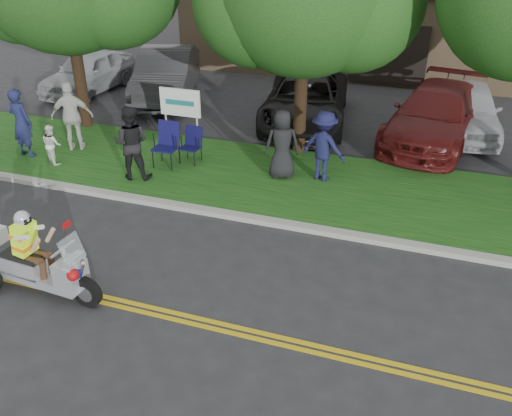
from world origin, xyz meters
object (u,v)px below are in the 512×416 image
(trike_scooter, at_px, (34,264))
(parked_car_left, at_px, (166,75))
(spectator_adult_left, at_px, (21,123))
(parked_car_far_right, at_px, (467,109))
(spectator_adult_mid, at_px, (131,143))
(parked_car_mid, at_px, (305,101))
(parked_car_far_left, at_px, (88,72))
(parked_car_right, at_px, (436,115))
(lawn_chair_a, at_px, (167,141))
(lawn_chair_b, at_px, (192,142))
(spectator_adult_right, at_px, (72,116))

(trike_scooter, bearing_deg, parked_car_left, 109.60)
(trike_scooter, xyz_separation_m, spectator_adult_left, (-4.32, 5.00, 0.48))
(parked_car_left, relative_size, parked_car_far_right, 1.20)
(spectator_adult_mid, xyz_separation_m, parked_car_mid, (3.08, 5.67, -0.28))
(spectator_adult_mid, bearing_deg, parked_car_far_left, -63.58)
(trike_scooter, height_order, parked_car_right, trike_scooter)
(parked_car_far_right, bearing_deg, parked_car_far_left, 174.78)
(trike_scooter, xyz_separation_m, parked_car_far_left, (-6.41, 11.21, 0.18))
(lawn_chair_a, distance_m, parked_car_far_left, 8.23)
(lawn_chair_a, xyz_separation_m, lawn_chair_b, (0.53, 0.41, -0.11))
(parked_car_left, bearing_deg, parked_car_right, -25.56)
(lawn_chair_b, bearing_deg, trike_scooter, -88.55)
(spectator_adult_mid, bearing_deg, trike_scooter, 83.76)
(lawn_chair_b, relative_size, parked_car_left, 0.18)
(spectator_adult_left, xyz_separation_m, parked_car_far_right, (11.66, 6.17, -0.29))
(trike_scooter, distance_m, parked_car_far_right, 13.36)
(spectator_adult_right, xyz_separation_m, parked_car_right, (9.71, 4.29, -0.28))
(lawn_chair_b, xyz_separation_m, spectator_adult_mid, (-0.98, -1.47, 0.41))
(lawn_chair_a, distance_m, spectator_adult_mid, 1.18)
(parked_car_right, bearing_deg, parked_car_far_left, -174.39)
(parked_car_left, bearing_deg, lawn_chair_b, -74.90)
(parked_car_far_left, height_order, parked_car_far_right, parked_car_far_right)
(spectator_adult_right, bearing_deg, parked_car_far_right, -179.50)
(parked_car_far_right, bearing_deg, trike_scooter, -128.37)
(spectator_adult_mid, relative_size, parked_car_mid, 0.34)
(spectator_adult_left, bearing_deg, lawn_chair_b, -159.30)
(spectator_adult_left, bearing_deg, spectator_adult_right, -134.50)
(parked_car_far_left, height_order, parked_car_mid, parked_car_mid)
(lawn_chair_a, height_order, parked_car_mid, parked_car_mid)
(trike_scooter, relative_size, parked_car_far_right, 0.56)
(spectator_adult_right, bearing_deg, parked_car_far_left, -85.69)
(trike_scooter, relative_size, parked_car_right, 0.45)
(parked_car_right, bearing_deg, lawn_chair_a, -136.38)
(spectator_adult_mid, height_order, parked_car_far_left, spectator_adult_mid)
(parked_car_right, bearing_deg, spectator_adult_left, -144.11)
(spectator_adult_left, xyz_separation_m, parked_car_left, (1.16, 6.38, -0.16))
(parked_car_left, bearing_deg, spectator_adult_mid, -88.07)
(parked_car_far_left, bearing_deg, parked_car_left, 4.90)
(parked_car_far_right, bearing_deg, spectator_adult_mid, -146.20)
(lawn_chair_a, height_order, spectator_adult_mid, spectator_adult_mid)
(spectator_adult_right, xyz_separation_m, parked_car_mid, (5.64, 4.51, -0.31))
(spectator_adult_left, height_order, spectator_adult_right, spectator_adult_right)
(lawn_chair_b, distance_m, spectator_adult_right, 3.58)
(lawn_chair_b, distance_m, parked_car_left, 6.26)
(spectator_adult_left, height_order, parked_car_left, spectator_adult_left)
(parked_car_far_right, bearing_deg, lawn_chair_b, -149.70)
(lawn_chair_b, bearing_deg, parked_car_left, 127.34)
(spectator_adult_right, distance_m, parked_car_far_right, 11.87)
(parked_car_right, height_order, parked_car_far_right, parked_car_right)
(trike_scooter, xyz_separation_m, parked_car_right, (6.45, 10.14, 0.23))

